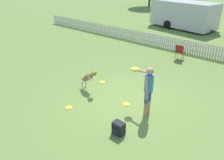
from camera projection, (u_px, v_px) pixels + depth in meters
ground_plane at (128, 101)px, 7.96m from camera, size 240.00×240.00×0.00m
handler_person at (148, 85)px, 6.82m from camera, size 1.00×0.63×1.66m
leaping_dog at (89, 77)px, 8.51m from camera, size 1.02×0.29×0.95m
frisbee_near_handler at (102, 82)px, 9.33m from camera, size 0.24×0.24×0.02m
frisbee_near_dog at (127, 104)px, 7.75m from camera, size 0.24×0.24×0.02m
frisbee_midfield at (69, 108)px, 7.54m from camera, size 0.24×0.24×0.02m
backpack_on_grass at (118, 128)px, 6.26m from camera, size 0.34×0.28×0.39m
picket_fence at (199, 49)px, 12.21m from camera, size 27.42×0.04×0.77m
folding_chair_center at (180, 51)px, 11.64m from camera, size 0.47×0.49×0.82m
equipment_trailer at (183, 14)px, 18.20m from camera, size 6.23×3.13×2.17m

